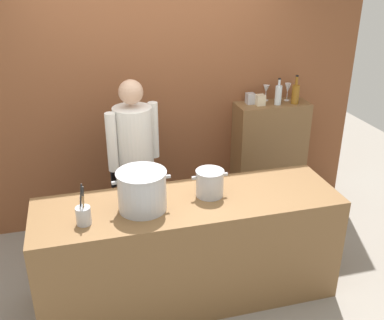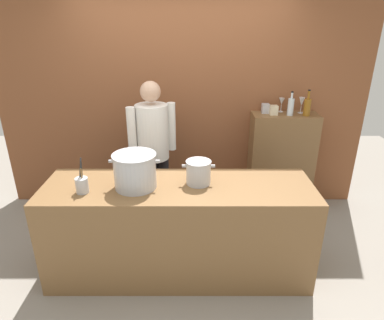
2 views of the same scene
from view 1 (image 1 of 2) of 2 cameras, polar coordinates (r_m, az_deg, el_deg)
ground_plane at (r=3.93m, az=-0.34°, el=-16.66°), size 8.00×8.00×0.00m
brick_back_panel at (r=4.46m, az=-5.05°, el=10.35°), size 4.40×0.10×3.00m
prep_counter at (r=3.65m, az=-0.36°, el=-11.34°), size 2.34×0.70×0.90m
bar_cabinet at (r=4.91m, az=9.75°, el=0.39°), size 0.76×0.32×1.21m
chef at (r=4.01m, az=-7.39°, el=0.49°), size 0.48×0.41×1.66m
stockpot_large at (r=3.24m, az=-6.41°, el=-3.90°), size 0.42×0.37×0.30m
stockpot_small at (r=3.43m, az=2.28°, el=-2.95°), size 0.28×0.22×0.21m
utensil_crock at (r=3.18m, az=-13.71°, el=-6.81°), size 0.10×0.10×0.30m
wine_bottle_amber at (r=4.70m, az=13.08°, el=8.26°), size 0.08×0.08×0.29m
wine_bottle_clear at (r=4.64m, az=10.97°, el=8.21°), size 0.07×0.07×0.27m
wine_glass_short at (r=4.75m, az=9.45°, el=8.86°), size 0.06×0.06×0.16m
wine_glass_wide at (r=4.78m, az=12.13°, el=8.90°), size 0.07×0.07×0.18m
spice_tin_silver at (r=4.63m, az=7.45°, el=7.80°), size 0.08×0.08×0.11m
spice_tin_cream at (r=4.60m, az=8.70°, el=7.59°), size 0.09×0.09×0.11m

